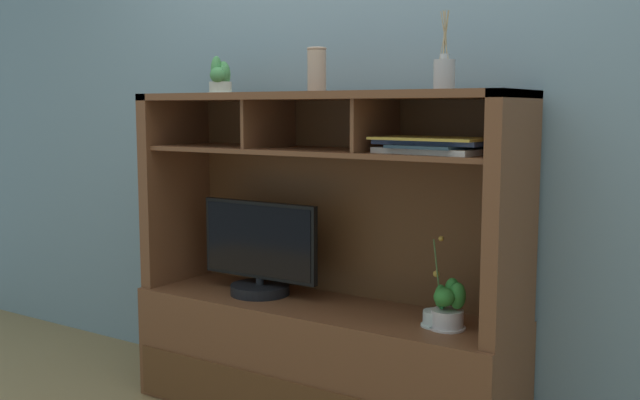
{
  "coord_description": "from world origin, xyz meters",
  "views": [
    {
      "loc": [
        1.66,
        -2.52,
        1.32
      ],
      "look_at": [
        0.0,
        0.0,
        0.94
      ],
      "focal_mm": 41.21,
      "sensor_mm": 36.0,
      "label": 1
    }
  ],
  "objects": [
    {
      "name": "potted_succulent",
      "position": [
        -0.55,
        0.02,
        1.46
      ],
      "size": [
        0.12,
        0.12,
        0.17
      ],
      "color": "silver",
      "rests_on": "media_console"
    },
    {
      "name": "magazine_stack_left",
      "position": [
        0.52,
        -0.04,
        1.19
      ],
      "size": [
        0.44,
        0.3,
        0.06
      ],
      "color": "beige",
      "rests_on": "media_console"
    },
    {
      "name": "ceramic_vase",
      "position": [
        0.0,
        -0.02,
        1.48
      ],
      "size": [
        0.08,
        0.08,
        0.18
      ],
      "color": "tan",
      "rests_on": "media_console"
    },
    {
      "name": "tv_monitor",
      "position": [
        -0.31,
        -0.02,
        0.68
      ],
      "size": [
        0.6,
        0.26,
        0.41
      ],
      "color": "black",
      "rests_on": "media_console"
    },
    {
      "name": "back_wall",
      "position": [
        0.0,
        0.27,
        1.4
      ],
      "size": [
        6.0,
        0.02,
        2.8
      ],
      "primitive_type": "cube",
      "color": "gray",
      "rests_on": "ground"
    },
    {
      "name": "potted_fern",
      "position": [
        0.6,
        -0.03,
        0.59
      ],
      "size": [
        0.14,
        0.14,
        0.19
      ],
      "color": "beige",
      "rests_on": "media_console"
    },
    {
      "name": "diffuser_bottle",
      "position": [
        0.55,
        -0.01,
        1.45
      ],
      "size": [
        0.08,
        0.08,
        0.29
      ],
      "color": "#B8B1AD",
      "rests_on": "media_console"
    },
    {
      "name": "media_console",
      "position": [
        0.0,
        0.01,
        0.42
      ],
      "size": [
        1.69,
        0.51,
        1.39
      ],
      "color": "brown",
      "rests_on": "ground"
    },
    {
      "name": "potted_orchid",
      "position": [
        0.55,
        -0.03,
        0.54
      ],
      "size": [
        0.12,
        0.12,
        0.34
      ],
      "color": "silver",
      "rests_on": "media_console"
    }
  ]
}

